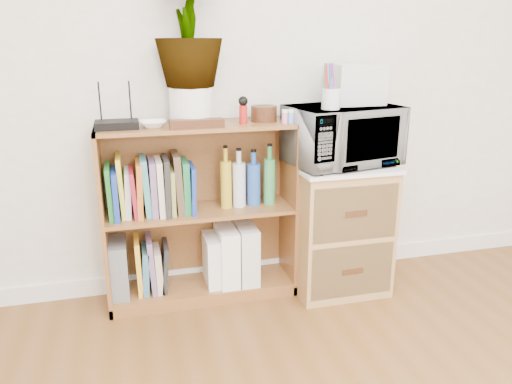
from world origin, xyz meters
name	(u,v)px	position (x,y,z in m)	size (l,w,h in m)	color
skirting_board	(258,268)	(0.00, 2.24, 0.05)	(4.00, 0.02, 0.10)	white
bookshelf	(200,214)	(-0.35, 2.10, 0.47)	(1.00, 0.30, 0.95)	brown
wicker_unit	(337,228)	(0.40, 2.02, 0.35)	(0.50, 0.45, 0.70)	#9E7542
microwave	(342,135)	(0.40, 2.02, 0.87)	(0.55, 0.38, 0.31)	white
pen_cup	(331,99)	(0.29, 1.92, 1.08)	(0.09, 0.09, 0.10)	silver
small_appliance	(356,84)	(0.49, 2.07, 1.13)	(0.26, 0.22, 0.21)	silver
router	(117,125)	(-0.74, 2.08, 0.97)	(0.20, 0.14, 0.04)	black
white_bowl	(153,124)	(-0.57, 2.07, 0.97)	(0.13, 0.13, 0.03)	white
plant_pot	(191,106)	(-0.37, 2.12, 1.04)	(0.21, 0.21, 0.18)	white
potted_plant	(188,25)	(-0.37, 2.12, 1.42)	(0.32, 0.32, 0.57)	#376A2A
trinket_box	(197,124)	(-0.37, 2.00, 0.97)	(0.26, 0.06, 0.04)	#3B1D10
kokeshi_doll	(243,115)	(-0.12, 2.06, 1.00)	(0.04, 0.04, 0.09)	#AD1915
wooden_bowl	(264,114)	(0.00, 2.11, 0.99)	(0.13, 0.13, 0.08)	#34180E
paint_jars	(291,118)	(0.11, 2.01, 0.98)	(0.10, 0.04, 0.05)	pink
file_box	(119,267)	(-0.79, 2.10, 0.22)	(0.09, 0.23, 0.29)	slate
magazine_holder_left	(213,260)	(-0.29, 2.09, 0.21)	(0.09, 0.22, 0.27)	white
magazine_holder_mid	(227,255)	(-0.21, 2.09, 0.23)	(0.10, 0.25, 0.32)	white
magazine_holder_right	(246,252)	(-0.11, 2.09, 0.23)	(0.10, 0.26, 0.32)	silver
cookbooks	(152,188)	(-0.59, 2.10, 0.64)	(0.43, 0.20, 0.31)	#22812D
liquor_bottles	(248,178)	(-0.09, 2.10, 0.65)	(0.30, 0.07, 0.32)	gold
lower_books	(151,266)	(-0.62, 2.10, 0.20)	(0.17, 0.19, 0.30)	yellow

